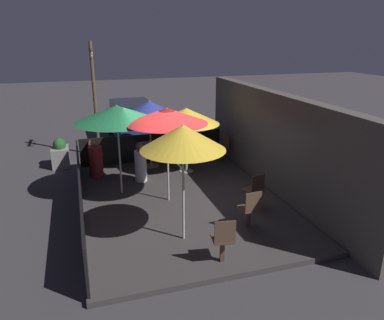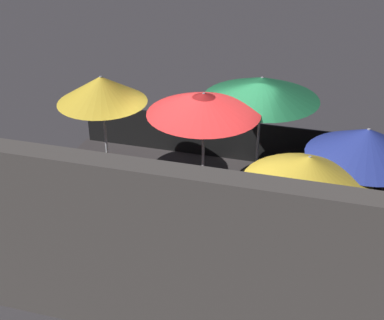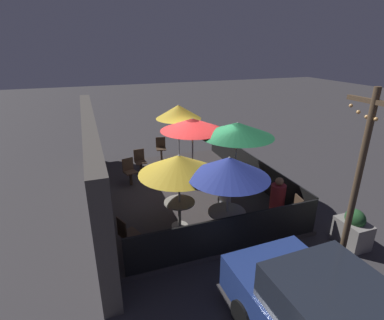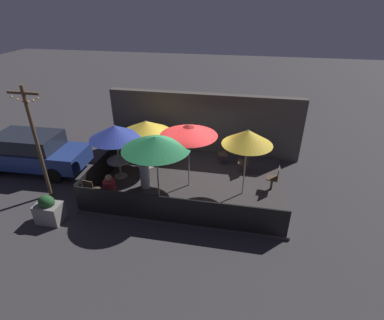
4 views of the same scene
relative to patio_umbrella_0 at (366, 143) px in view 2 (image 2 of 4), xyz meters
The scene contains 18 objects.
ground_plane 3.52m from the patio_umbrella_0, ahead, with size 60.00×60.00×0.00m, color #383538.
patio_deck 3.49m from the patio_umbrella_0, ahead, with size 6.95×5.09×0.12m.
building_wall 4.17m from the patio_umbrella_0, 45.94° to the left, with size 8.55×0.36×2.81m.
fence_front 3.96m from the patio_umbrella_0, 38.92° to the right, with size 6.75×0.05×0.95m.
patio_umbrella_0 is the anchor object (origin of this frame).
patio_umbrella_1 1.29m from the patio_umbrella_0, 48.49° to the left, with size 2.05×2.05×2.05m.
patio_umbrella_2 2.83m from the patio_umbrella_0, ahead, with size 2.04×2.04×2.46m.
patio_umbrella_3 4.85m from the patio_umbrella_0, ahead, with size 1.71×1.71×2.50m.
patio_umbrella_4 2.33m from the patio_umbrella_0, 32.08° to the right, with size 2.25×2.25×2.43m.
dining_table_0 1.33m from the patio_umbrella_0, behind, with size 0.94×0.94×0.74m.
dining_table_1 1.85m from the patio_umbrella_0, 48.49° to the left, with size 0.82×0.82×0.75m.
patio_chair_0 6.10m from the patio_umbrella_0, ahead, with size 0.46×0.46×0.95m.
patio_chair_1 5.18m from the patio_umbrella_0, 14.89° to the left, with size 0.43×0.43×0.91m.
patio_chair_2 4.56m from the patio_umbrella_0, 24.67° to the left, with size 0.49×0.49×0.93m.
patio_chair_3 2.83m from the patio_umbrella_0, 84.39° to the left, with size 0.52×0.52×0.93m.
patio_chair_4 2.31m from the patio_umbrella_0, 98.59° to the right, with size 0.46×0.46×0.94m.
patron_0 1.93m from the patio_umbrella_0, 24.45° to the right, with size 0.41×0.41×1.19m.
patron_1 2.33m from the patio_umbrella_0, 76.30° to the right, with size 0.51×0.51×1.19m.
Camera 2 is at (-2.20, 8.13, 6.08)m, focal length 50.00 mm.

